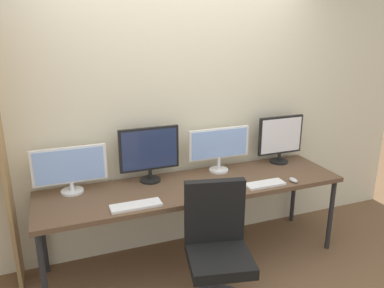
{
  "coord_description": "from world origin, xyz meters",
  "views": [
    {
      "loc": [
        -1.09,
        -2.19,
        2.05
      ],
      "look_at": [
        0.0,
        0.65,
        1.09
      ],
      "focal_mm": 35.51,
      "sensor_mm": 36.0,
      "label": 1
    }
  ],
  "objects_px": {
    "monitor_far_right": "(280,138)",
    "keyboard_left": "(136,206)",
    "monitor_far_left": "(70,168)",
    "keyboard_right": "(265,184)",
    "monitor_center_right": "(219,146)",
    "monitor_center_left": "(149,152)",
    "desk": "(194,189)",
    "computer_mouse": "(293,180)",
    "office_chair": "(217,262)"
  },
  "relations": [
    {
      "from": "desk",
      "to": "monitor_center_right",
      "type": "bearing_deg",
      "value": 32.81
    },
    {
      "from": "monitor_center_left",
      "to": "keyboard_right",
      "type": "xyz_separation_m",
      "value": [
        0.89,
        -0.44,
        -0.26
      ]
    },
    {
      "from": "monitor_center_right",
      "to": "monitor_center_left",
      "type": "bearing_deg",
      "value": 180.0
    },
    {
      "from": "desk",
      "to": "monitor_center_right",
      "type": "xyz_separation_m",
      "value": [
        0.33,
        0.21,
        0.29
      ]
    },
    {
      "from": "desk",
      "to": "monitor_far_right",
      "type": "xyz_separation_m",
      "value": [
        0.99,
        0.21,
        0.3
      ]
    },
    {
      "from": "monitor_center_right",
      "to": "keyboard_left",
      "type": "xyz_separation_m",
      "value": [
        -0.89,
        -0.44,
        -0.23
      ]
    },
    {
      "from": "office_chair",
      "to": "monitor_far_left",
      "type": "height_order",
      "value": "monitor_far_left"
    },
    {
      "from": "desk",
      "to": "monitor_center_left",
      "type": "distance_m",
      "value": 0.5
    },
    {
      "from": "monitor_center_right",
      "to": "keyboard_right",
      "type": "distance_m",
      "value": 0.55
    },
    {
      "from": "monitor_far_left",
      "to": "keyboard_left",
      "type": "relative_size",
      "value": 1.52
    },
    {
      "from": "office_chair",
      "to": "monitor_center_right",
      "type": "relative_size",
      "value": 1.67
    },
    {
      "from": "keyboard_left",
      "to": "keyboard_right",
      "type": "distance_m",
      "value": 1.12
    },
    {
      "from": "desk",
      "to": "computer_mouse",
      "type": "bearing_deg",
      "value": -17.01
    },
    {
      "from": "monitor_center_left",
      "to": "keyboard_left",
      "type": "height_order",
      "value": "monitor_center_left"
    },
    {
      "from": "monitor_far_left",
      "to": "monitor_far_right",
      "type": "xyz_separation_m",
      "value": [
        1.98,
        0.0,
        0.04
      ]
    },
    {
      "from": "desk",
      "to": "computer_mouse",
      "type": "height_order",
      "value": "computer_mouse"
    },
    {
      "from": "monitor_center_right",
      "to": "keyboard_left",
      "type": "relative_size",
      "value": 1.54
    },
    {
      "from": "monitor_center_right",
      "to": "keyboard_left",
      "type": "height_order",
      "value": "monitor_center_right"
    },
    {
      "from": "computer_mouse",
      "to": "monitor_far_left",
      "type": "bearing_deg",
      "value": 165.61
    },
    {
      "from": "monitor_far_left",
      "to": "keyboard_right",
      "type": "height_order",
      "value": "monitor_far_left"
    },
    {
      "from": "monitor_far_left",
      "to": "keyboard_right",
      "type": "xyz_separation_m",
      "value": [
        1.55,
        -0.44,
        -0.2
      ]
    },
    {
      "from": "monitor_center_left",
      "to": "monitor_center_right",
      "type": "distance_m",
      "value": 0.66
    },
    {
      "from": "keyboard_left",
      "to": "computer_mouse",
      "type": "xyz_separation_m",
      "value": [
        1.39,
        -0.02,
        0.01
      ]
    },
    {
      "from": "monitor_center_right",
      "to": "office_chair",
      "type": "bearing_deg",
      "value": -114.86
    },
    {
      "from": "desk",
      "to": "monitor_far_left",
      "type": "distance_m",
      "value": 1.04
    },
    {
      "from": "office_chair",
      "to": "monitor_far_left",
      "type": "xyz_separation_m",
      "value": [
        -0.92,
        0.86,
        0.55
      ]
    },
    {
      "from": "monitor_far_left",
      "to": "computer_mouse",
      "type": "xyz_separation_m",
      "value": [
        1.82,
        -0.47,
        -0.2
      ]
    },
    {
      "from": "monitor_far_left",
      "to": "monitor_center_left",
      "type": "relative_size",
      "value": 1.12
    },
    {
      "from": "keyboard_left",
      "to": "monitor_center_right",
      "type": "bearing_deg",
      "value": 26.44
    },
    {
      "from": "monitor_far_right",
      "to": "monitor_far_left",
      "type": "bearing_deg",
      "value": -180.0
    },
    {
      "from": "monitor_far_left",
      "to": "monitor_far_right",
      "type": "relative_size",
      "value": 1.23
    },
    {
      "from": "monitor_far_right",
      "to": "computer_mouse",
      "type": "bearing_deg",
      "value": -108.56
    },
    {
      "from": "monitor_center_right",
      "to": "keyboard_right",
      "type": "height_order",
      "value": "monitor_center_right"
    },
    {
      "from": "keyboard_right",
      "to": "computer_mouse",
      "type": "height_order",
      "value": "computer_mouse"
    },
    {
      "from": "monitor_center_left",
      "to": "monitor_far_right",
      "type": "bearing_deg",
      "value": -0.0
    },
    {
      "from": "desk",
      "to": "monitor_far_left",
      "type": "bearing_deg",
      "value": 167.87
    },
    {
      "from": "monitor_center_left",
      "to": "monitor_far_right",
      "type": "relative_size",
      "value": 1.1
    },
    {
      "from": "office_chair",
      "to": "monitor_far_left",
      "type": "distance_m",
      "value": 1.37
    },
    {
      "from": "monitor_center_left",
      "to": "keyboard_right",
      "type": "height_order",
      "value": "monitor_center_left"
    },
    {
      "from": "office_chair",
      "to": "keyboard_right",
      "type": "distance_m",
      "value": 0.83
    },
    {
      "from": "keyboard_right",
      "to": "monitor_far_left",
      "type": "bearing_deg",
      "value": 164.05
    },
    {
      "from": "office_chair",
      "to": "monitor_center_right",
      "type": "xyz_separation_m",
      "value": [
        0.4,
        0.86,
        0.58
      ]
    },
    {
      "from": "keyboard_right",
      "to": "desk",
      "type": "bearing_deg",
      "value": 157.67
    },
    {
      "from": "monitor_far_right",
      "to": "keyboard_left",
      "type": "height_order",
      "value": "monitor_far_right"
    },
    {
      "from": "keyboard_left",
      "to": "office_chair",
      "type": "bearing_deg",
      "value": -40.51
    },
    {
      "from": "monitor_center_left",
      "to": "keyboard_right",
      "type": "distance_m",
      "value": 1.03
    },
    {
      "from": "monitor_center_right",
      "to": "computer_mouse",
      "type": "bearing_deg",
      "value": -42.91
    },
    {
      "from": "monitor_center_right",
      "to": "monitor_far_right",
      "type": "relative_size",
      "value": 1.25
    },
    {
      "from": "monitor_far_right",
      "to": "keyboard_left",
      "type": "relative_size",
      "value": 1.23
    },
    {
      "from": "monitor_center_right",
      "to": "computer_mouse",
      "type": "distance_m",
      "value": 0.72
    }
  ]
}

